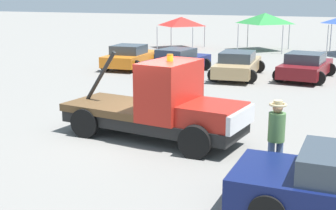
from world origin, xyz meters
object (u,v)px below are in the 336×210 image
at_px(tow_truck, 162,107).
at_px(traffic_cone, 154,103).
at_px(parked_car_orange, 130,57).
at_px(parked_car_navy, 178,61).
at_px(parked_car_tan, 238,65).
at_px(parked_car_maroon, 306,66).
at_px(canopy_tent_green, 265,18).
at_px(person_near_truck, 276,132).
at_px(canopy_tent_red, 181,21).

distance_m(tow_truck, traffic_cone, 3.69).
xyz_separation_m(parked_car_orange, parked_car_navy, (3.21, -0.71, 0.00)).
height_order(tow_truck, parked_car_tan, tow_truck).
xyz_separation_m(parked_car_tan, parked_car_maroon, (3.26, 0.75, -0.00)).
bearing_deg(canopy_tent_green, parked_car_navy, -100.54).
xyz_separation_m(tow_truck, person_near_truck, (3.51, -1.56, 0.10)).
bearing_deg(canopy_tent_red, canopy_tent_green, 8.04).
height_order(parked_car_navy, canopy_tent_green, canopy_tent_green).
xyz_separation_m(parked_car_maroon, canopy_tent_red, (-10.57, 10.50, 1.44)).
height_order(parked_car_navy, canopy_tent_red, canopy_tent_red).
relative_size(person_near_truck, canopy_tent_green, 0.55).
bearing_deg(parked_car_maroon, traffic_cone, 159.09).
relative_size(tow_truck, parked_car_maroon, 1.27).
xyz_separation_m(parked_car_orange, traffic_cone, (5.34, -8.64, -0.39)).
height_order(person_near_truck, parked_car_maroon, person_near_truck).
height_order(person_near_truck, parked_car_tan, person_near_truck).
distance_m(person_near_truck, traffic_cone, 7.09).
bearing_deg(canopy_tent_green, parked_car_maroon, -69.44).
height_order(parked_car_orange, canopy_tent_red, canopy_tent_red).
bearing_deg(parked_car_tan, tow_truck, 178.27).
xyz_separation_m(parked_car_orange, parked_car_tan, (6.48, -0.69, 0.00)).
bearing_deg(parked_car_orange, parked_car_navy, -105.73).
relative_size(person_near_truck, parked_car_navy, 0.38).
bearing_deg(canopy_tent_green, traffic_cone, -90.36).
bearing_deg(person_near_truck, traffic_cone, -169.45).
relative_size(tow_truck, parked_car_tan, 1.15).
bearing_deg(parked_car_orange, person_near_truck, -145.07).
distance_m(parked_car_maroon, canopy_tent_red, 14.96).
bearing_deg(traffic_cone, parked_car_orange, 121.72).
bearing_deg(parked_car_tan, parked_car_orange, 79.42).
xyz_separation_m(parked_car_orange, parked_car_maroon, (9.74, 0.05, 0.00)).
height_order(person_near_truck, canopy_tent_red, canopy_tent_red).
distance_m(tow_truck, person_near_truck, 3.84).
height_order(parked_car_maroon, traffic_cone, parked_car_maroon).
bearing_deg(parked_car_tan, canopy_tent_red, 28.51).
relative_size(person_near_truck, parked_car_maroon, 0.40).
xyz_separation_m(parked_car_navy, canopy_tent_red, (-4.03, 11.26, 1.44)).
relative_size(canopy_tent_red, canopy_tent_green, 0.90).
height_order(canopy_tent_red, traffic_cone, canopy_tent_red).
xyz_separation_m(tow_truck, parked_car_orange, (-7.01, 11.85, -0.33)).
bearing_deg(parked_car_orange, canopy_tent_red, 1.28).
bearing_deg(tow_truck, parked_car_orange, 128.39).
distance_m(tow_truck, parked_car_maroon, 12.22).
bearing_deg(parked_car_tan, person_near_truck, -166.82).
bearing_deg(tow_truck, canopy_tent_green, 101.58).
distance_m(parked_car_navy, traffic_cone, 8.22).
bearing_deg(canopy_tent_red, parked_car_orange, -85.52).
distance_m(tow_truck, canopy_tent_green, 23.39).
distance_m(person_near_truck, canopy_tent_red, 26.54).
relative_size(parked_car_orange, parked_car_navy, 0.91).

